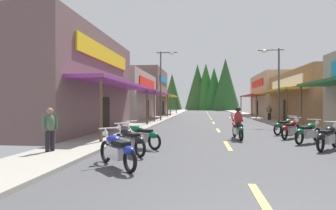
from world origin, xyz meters
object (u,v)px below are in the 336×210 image
motorcycle_parked_right_2 (328,137)px  rider_cruising_lead (238,126)px  motorcycle_parked_right_4 (291,129)px  streetlamp_right (275,75)px  motorcycle_parked_left_0 (117,149)px  pedestrian_browsing (269,112)px  motorcycle_parked_left_2 (141,135)px  motorcycle_parked_left_1 (129,140)px  streetlamp_left (163,77)px  motorcycle_parked_right_3 (308,132)px  pedestrian_by_shop (50,128)px  motorcycle_parked_right_5 (286,126)px

motorcycle_parked_right_2 → rider_cruising_lead: rider_cruising_lead is taller
motorcycle_parked_right_2 → motorcycle_parked_right_4: size_ratio=0.97×
motorcycle_parked_right_2 → streetlamp_right: bearing=36.1°
motorcycle_parked_left_0 → pedestrian_browsing: bearing=-66.4°
motorcycle_parked_left_0 → pedestrian_browsing: pedestrian_browsing is taller
motorcycle_parked_left_2 → motorcycle_parked_left_1: bearing=118.5°
streetlamp_left → motorcycle_parked_left_0: bearing=-85.6°
motorcycle_parked_left_0 → rider_cruising_lead: (3.98, 6.25, 0.17)m
streetlamp_left → motorcycle_parked_left_2: size_ratio=3.68×
motorcycle_parked_right_3 → pedestrian_by_shop: (-9.62, -3.83, 0.42)m
streetlamp_left → rider_cruising_lead: size_ratio=3.17×
motorcycle_parked_right_4 → pedestrian_by_shop: bearing=159.8°
motorcycle_parked_right_3 → motorcycle_parked_left_1: size_ratio=1.01×
motorcycle_parked_right_3 → motorcycle_parked_right_4: (-0.18, 1.68, 0.00)m
streetlamp_left → streetlamp_right: (9.46, -3.60, -0.38)m
motorcycle_parked_left_0 → motorcycle_parked_right_3: bearing=-95.3°
motorcycle_parked_right_5 → motorcycle_parked_left_2: 8.82m
motorcycle_parked_left_2 → pedestrian_by_shop: size_ratio=1.17×
streetlamp_right → pedestrian_browsing: size_ratio=3.89×
motorcycle_parked_right_2 → motorcycle_parked_left_0: same height
motorcycle_parked_left_1 → pedestrian_by_shop: pedestrian_by_shop is taller
motorcycle_parked_left_0 → rider_cruising_lead: size_ratio=0.76×
motorcycle_parked_left_2 → rider_cruising_lead: bearing=-109.9°
motorcycle_parked_left_2 → rider_cruising_lead: 5.07m
motorcycle_parked_left_0 → streetlamp_left: bearing=-38.8°
motorcycle_parked_right_3 → motorcycle_parked_left_1: 7.78m
rider_cruising_lead → motorcycle_parked_left_2: bearing=122.3°
streetlamp_left → motorcycle_parked_right_4: size_ratio=3.96×
motorcycle_parked_right_5 → motorcycle_parked_left_2: (-6.99, -5.38, 0.00)m
motorcycle_parked_right_3 → pedestrian_browsing: 15.67m
streetlamp_left → motorcycle_parked_right_2: bearing=-61.1°
motorcycle_parked_right_4 → motorcycle_parked_right_5: bearing=30.0°
streetlamp_right → pedestrian_by_shop: 17.77m
motorcycle_parked_right_4 → pedestrian_by_shop: 10.94m
motorcycle_parked_right_5 → motorcycle_parked_left_0: same height
motorcycle_parked_right_5 → motorcycle_parked_right_2: bearing=-126.9°
streetlamp_left → streetlamp_right: streetlamp_left is taller
streetlamp_left → streetlamp_right: 10.13m
streetlamp_right → motorcycle_parked_right_2: size_ratio=3.66×
motorcycle_parked_left_0 → pedestrian_browsing: size_ratio=1.04×
motorcycle_parked_left_1 → pedestrian_browsing: 20.99m
streetlamp_right → motorcycle_parked_left_0: size_ratio=3.74×
motorcycle_parked_right_3 → motorcycle_parked_right_5: 3.30m
motorcycle_parked_left_0 → rider_cruising_lead: 7.41m
motorcycle_parked_right_3 → motorcycle_parked_left_1: (-7.01, -3.37, 0.00)m
motorcycle_parked_left_0 → motorcycle_parked_left_2: same height
motorcycle_parked_right_2 → pedestrian_by_shop: pedestrian_by_shop is taller
motorcycle_parked_left_1 → rider_cruising_lead: rider_cruising_lead is taller
motorcycle_parked_right_2 → rider_cruising_lead: (-2.94, 2.57, 0.17)m
streetlamp_left → motorcycle_parked_right_5: size_ratio=3.84×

